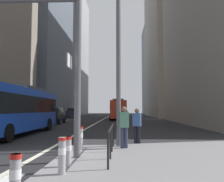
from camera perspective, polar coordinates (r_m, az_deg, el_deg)
ground_plane at (r=29.21m, az=-4.04°, el=-7.73°), size 160.00×160.00×0.00m
median_island at (r=8.49m, az=18.88°, el=-15.44°), size 9.00×10.00×0.15m
lane_centre_line at (r=39.16m, az=-2.44°, el=-6.86°), size 0.20×80.00×0.01m
office_tower_left_mid at (r=60.81m, az=-17.04°, el=16.59°), size 11.72×22.54×46.50m
office_tower_left_far at (r=83.48m, az=-11.24°, el=8.32°), size 13.71×20.84×39.77m
office_tower_right_mid at (r=61.95m, az=15.36°, el=11.74°), size 13.77×24.43×37.42m
office_tower_right_far at (r=88.14m, az=11.26°, el=5.01°), size 11.10×21.35×31.80m
city_bus_blue_oncoming at (r=17.70m, az=-21.74°, el=-3.72°), size 2.79×11.45×3.40m
city_bus_red_receding at (r=41.62m, az=1.39°, el=-4.19°), size 2.92×11.67×3.40m
car_oncoming_mid at (r=30.23m, az=-13.45°, el=-5.63°), size 2.17×4.47×1.94m
car_receding_near at (r=67.09m, az=2.83°, el=-4.95°), size 2.19×4.63×1.94m
car_receding_far at (r=59.58m, az=1.16°, el=-5.04°), size 2.06×4.08×1.94m
car_oncoming_far at (r=51.57m, az=-9.51°, el=-5.10°), size 2.15×4.32×1.94m
traffic_signal_gantry at (r=9.27m, az=-22.76°, el=11.06°), size 6.94×0.65×6.00m
street_lamp_post at (r=11.17m, az=1.53°, el=14.15°), size 5.50×0.32×8.00m
bollard_front at (r=4.49m, az=-21.88°, el=-18.41°), size 0.20×0.20×0.86m
bollard_left at (r=6.29m, az=-11.71°, el=-14.27°), size 0.20×0.20×0.90m
bollard_right at (r=7.07m, az=-10.31°, el=-13.49°), size 0.20×0.20×0.83m
bollard_back at (r=9.78m, az=-7.45°, el=-10.67°), size 0.20×0.20×0.92m
pedestrian_railing at (r=8.60m, az=-0.19°, el=-10.17°), size 0.06×4.10×0.98m
pedestrian_waiting at (r=11.56m, az=5.92°, el=-7.75°), size 0.44×0.36×1.63m
pedestrian_walking at (r=10.11m, az=2.86°, el=-7.96°), size 0.41×0.29×1.71m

